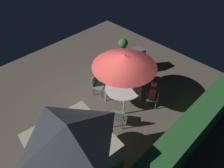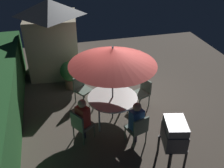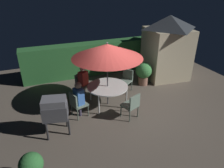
{
  "view_description": "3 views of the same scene",
  "coord_description": "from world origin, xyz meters",
  "px_view_note": "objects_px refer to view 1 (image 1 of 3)",
  "views": [
    {
      "loc": [
        4.08,
        4.6,
        6.5
      ],
      "look_at": [
        -0.2,
        0.29,
        1.09
      ],
      "focal_mm": 34.06,
      "sensor_mm": 36.0,
      "label": 1
    },
    {
      "loc": [
        -6.66,
        2.06,
        5.03
      ],
      "look_at": [
        -0.41,
        0.46,
        1.06
      ],
      "focal_mm": 41.72,
      "sensor_mm": 36.0,
      "label": 2
    },
    {
      "loc": [
        -2.88,
        -5.63,
        4.08
      ],
      "look_at": [
        -0.64,
        0.05,
        1.04
      ],
      "focal_mm": 32.82,
      "sensor_mm": 36.0,
      "label": 3
    }
  ],
  "objects_px": {
    "chair_near_shed": "(154,96)",
    "chair_toward_house": "(118,117)",
    "person_in_red": "(153,91)",
    "potted_plant_by_grill": "(103,135)",
    "patio_umbrella": "(125,61)",
    "bbq_grill": "(137,56)",
    "patio_table": "(123,88)",
    "chair_far_side": "(136,74)",
    "person_in_blue": "(135,71)",
    "chair_toward_hedge": "(97,84)",
    "garden_shed": "(74,158)",
    "potted_plant_by_shed": "(123,45)"
  },
  "relations": [
    {
      "from": "patio_table",
      "to": "chair_toward_hedge",
      "type": "bearing_deg",
      "value": -68.84
    },
    {
      "from": "chair_toward_hedge",
      "to": "person_in_red",
      "type": "xyz_separation_m",
      "value": [
        -1.07,
        2.07,
        0.26
      ]
    },
    {
      "from": "potted_plant_by_grill",
      "to": "person_in_blue",
      "type": "bearing_deg",
      "value": -157.21
    },
    {
      "from": "chair_near_shed",
      "to": "patio_table",
      "type": "bearing_deg",
      "value": -56.42
    },
    {
      "from": "chair_far_side",
      "to": "chair_toward_house",
      "type": "distance_m",
      "value": 2.57
    },
    {
      "from": "chair_far_side",
      "to": "chair_near_shed",
      "type": "bearing_deg",
      "value": 69.8
    },
    {
      "from": "patio_umbrella",
      "to": "chair_toward_hedge",
      "type": "distance_m",
      "value": 1.94
    },
    {
      "from": "chair_toward_house",
      "to": "person_in_red",
      "type": "relative_size",
      "value": 0.71
    },
    {
      "from": "person_in_red",
      "to": "potted_plant_by_grill",
      "type": "bearing_deg",
      "value": 0.43
    },
    {
      "from": "chair_near_shed",
      "to": "chair_toward_house",
      "type": "height_order",
      "value": "same"
    },
    {
      "from": "potted_plant_by_grill",
      "to": "person_in_red",
      "type": "height_order",
      "value": "person_in_red"
    },
    {
      "from": "potted_plant_by_grill",
      "to": "person_in_red",
      "type": "xyz_separation_m",
      "value": [
        -2.69,
        -0.02,
        0.19
      ]
    },
    {
      "from": "chair_toward_house",
      "to": "person_in_red",
      "type": "xyz_separation_m",
      "value": [
        -1.75,
        0.22,
        0.26
      ]
    },
    {
      "from": "patio_umbrella",
      "to": "potted_plant_by_grill",
      "type": "distance_m",
      "value": 2.71
    },
    {
      "from": "garden_shed",
      "to": "person_in_blue",
      "type": "relative_size",
      "value": 2.25
    },
    {
      "from": "bbq_grill",
      "to": "chair_toward_house",
      "type": "distance_m",
      "value": 3.54
    },
    {
      "from": "bbq_grill",
      "to": "chair_toward_hedge",
      "type": "distance_m",
      "value": 2.42
    },
    {
      "from": "patio_table",
      "to": "chair_toward_house",
      "type": "distance_m",
      "value": 1.34
    },
    {
      "from": "chair_near_shed",
      "to": "person_in_red",
      "type": "bearing_deg",
      "value": -56.42
    },
    {
      "from": "chair_far_side",
      "to": "person_in_blue",
      "type": "relative_size",
      "value": 0.71
    },
    {
      "from": "garden_shed",
      "to": "potted_plant_by_shed",
      "type": "relative_size",
      "value": 3.42
    },
    {
      "from": "bbq_grill",
      "to": "chair_toward_house",
      "type": "xyz_separation_m",
      "value": [
        3.07,
        1.74,
        -0.33
      ]
    },
    {
      "from": "chair_toward_hedge",
      "to": "potted_plant_by_shed",
      "type": "bearing_deg",
      "value": -155.43
    },
    {
      "from": "garden_shed",
      "to": "chair_far_side",
      "type": "relative_size",
      "value": 3.15
    },
    {
      "from": "potted_plant_by_shed",
      "to": "person_in_blue",
      "type": "xyz_separation_m",
      "value": [
        1.58,
        2.19,
        0.3
      ]
    },
    {
      "from": "potted_plant_by_grill",
      "to": "person_in_blue",
      "type": "relative_size",
      "value": 0.81
    },
    {
      "from": "chair_far_side",
      "to": "person_in_blue",
      "type": "bearing_deg",
      "value": 16.78
    },
    {
      "from": "potted_plant_by_grill",
      "to": "person_in_red",
      "type": "bearing_deg",
      "value": -179.57
    },
    {
      "from": "patio_umbrella",
      "to": "person_in_red",
      "type": "distance_m",
      "value": 1.73
    },
    {
      "from": "chair_toward_hedge",
      "to": "person_in_blue",
      "type": "bearing_deg",
      "value": 154.01
    },
    {
      "from": "patio_table",
      "to": "chair_toward_house",
      "type": "bearing_deg",
      "value": 34.34
    },
    {
      "from": "patio_umbrella",
      "to": "potted_plant_by_shed",
      "type": "height_order",
      "value": "patio_umbrella"
    },
    {
      "from": "chair_far_side",
      "to": "potted_plant_by_shed",
      "type": "height_order",
      "value": "chair_far_side"
    },
    {
      "from": "garden_shed",
      "to": "chair_far_side",
      "type": "bearing_deg",
      "value": -158.83
    },
    {
      "from": "bbq_grill",
      "to": "person_in_blue",
      "type": "distance_m",
      "value": 1.06
    },
    {
      "from": "chair_far_side",
      "to": "chair_toward_hedge",
      "type": "xyz_separation_m",
      "value": [
        1.64,
        -0.73,
        0.0
      ]
    },
    {
      "from": "chair_toward_hedge",
      "to": "potted_plant_by_grill",
      "type": "height_order",
      "value": "potted_plant_by_grill"
    },
    {
      "from": "chair_toward_hedge",
      "to": "potted_plant_by_shed",
      "type": "distance_m",
      "value": 3.45
    },
    {
      "from": "bbq_grill",
      "to": "potted_plant_by_grill",
      "type": "distance_m",
      "value": 4.48
    },
    {
      "from": "patio_umbrella",
      "to": "chair_far_side",
      "type": "height_order",
      "value": "patio_umbrella"
    },
    {
      "from": "chair_near_shed",
      "to": "potted_plant_by_grill",
      "type": "distance_m",
      "value": 2.74
    },
    {
      "from": "bbq_grill",
      "to": "chair_toward_hedge",
      "type": "bearing_deg",
      "value": -2.74
    },
    {
      "from": "chair_near_shed",
      "to": "chair_toward_hedge",
      "type": "height_order",
      "value": "same"
    },
    {
      "from": "garden_shed",
      "to": "bbq_grill",
      "type": "relative_size",
      "value": 2.36
    },
    {
      "from": "bbq_grill",
      "to": "patio_table",
      "type": "bearing_deg",
      "value": 26.58
    },
    {
      "from": "chair_far_side",
      "to": "person_in_red",
      "type": "bearing_deg",
      "value": 67.07
    },
    {
      "from": "bbq_grill",
      "to": "potted_plant_by_grill",
      "type": "bearing_deg",
      "value": 26.23
    },
    {
      "from": "patio_umbrella",
      "to": "bbq_grill",
      "type": "bearing_deg",
      "value": -153.42
    },
    {
      "from": "patio_umbrella",
      "to": "person_in_red",
      "type": "xyz_separation_m",
      "value": [
        -0.65,
        0.97,
        -1.27
      ]
    },
    {
      "from": "patio_umbrella",
      "to": "chair_toward_house",
      "type": "distance_m",
      "value": 2.03
    }
  ]
}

